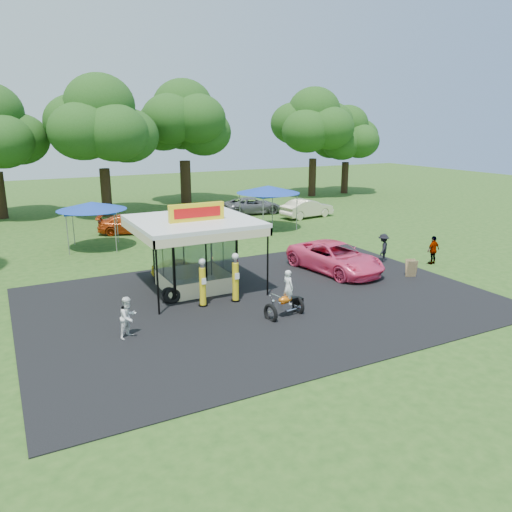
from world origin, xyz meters
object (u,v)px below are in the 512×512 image
Objects in this scene: gas_station_kiosk at (194,252)px; bg_car_b at (131,224)px; spectator_east_a at (383,248)px; spectator_east_b at (433,250)px; bg_car_e at (307,208)px; tent_east at (268,190)px; motorcycle at (287,298)px; bg_car_d at (252,206)px; a_frame_sign at (411,268)px; pink_sedan at (335,257)px; tent_west at (92,206)px; gas_pump_left at (203,284)px; bg_car_c at (198,214)px; gas_pump_right at (235,279)px; kiosk_car at (180,267)px; spectator_west at (128,317)px.

gas_station_kiosk is 13.79m from bg_car_b.
spectator_east_a is at bearing -124.25° from bg_car_b.
spectator_east_b is 0.35× the size of bg_car_e.
tent_east is (9.41, -3.24, 2.27)m from bg_car_b.
motorcycle reaches higher than bg_car_d.
pink_sedan is at bearing 160.40° from a_frame_sign.
pink_sedan is at bearing -47.21° from tent_west.
bg_car_d is at bearing -55.79° from bg_car_b.
tent_west is (-4.81, 15.45, 1.89)m from motorcycle.
gas_pump_left reaches higher than spectator_east_b.
gas_pump_right is at bearing 154.02° from bg_car_c.
a_frame_sign is 0.20× the size of bg_car_e.
gas_pump_right is 2.41× the size of a_frame_sign.
gas_pump_right is 0.48× the size of tent_east.
bg_car_e is (3.23, -3.70, 0.05)m from bg_car_d.
gas_station_kiosk is at bearing 123.62° from bg_car_e.
bg_car_c is at bearing 75.23° from bg_car_e.
tent_west reaches higher than bg_car_b.
gas_station_kiosk is 1.16× the size of bg_car_e.
kiosk_car is at bearing 83.08° from gas_pump_left.
gas_pump_left is 3.72m from motorcycle.
gas_pump_right reaches higher than bg_car_c.
gas_pump_right is 10.33m from spectator_east_a.
spectator_east_a is 0.36× the size of tent_east.
tent_west is at bearing 104.90° from gas_station_kiosk.
bg_car_d is (11.76, 16.83, -1.07)m from gas_station_kiosk.
bg_car_c is at bearing -25.30° from kiosk_car.
tent_west is (-14.52, -6.45, 1.97)m from bg_car_d.
bg_car_c is at bearing 137.04° from tent_east.
tent_west is 12.56m from tent_east.
bg_car_d is at bearing -77.43° from bg_car_c.
spectator_east_a is at bearing -175.99° from bg_car_d.
bg_car_d is (0.67, 17.43, -0.12)m from spectator_east_a.
bg_car_c is 0.97× the size of bg_car_d.
tent_west reaches higher than gas_pump_left.
gas_station_kiosk is 0.96× the size of pink_sedan.
spectator_west is (-6.22, 0.91, -0.00)m from motorcycle.
tent_west is (1.41, 14.53, 1.90)m from spectator_west.
tent_east is at bearing 51.31° from gas_pump_left.
spectator_east_b is 0.38× the size of tent_west.
gas_station_kiosk reaches higher than tent_west.
kiosk_car is 8.18m from pink_sedan.
pink_sedan reaches higher than kiosk_car.
pink_sedan is at bearing 27.45° from motorcycle.
spectator_east_a is at bearing -20.55° from spectator_west.
gas_pump_left is at bearing 176.02° from gas_pump_right.
gas_pump_right is 0.48× the size of bg_car_e.
pink_sedan is 3.57× the size of spectator_west.
bg_car_d is at bearing 23.95° from tent_west.
gas_station_kiosk reaches higher than gas_pump_left.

